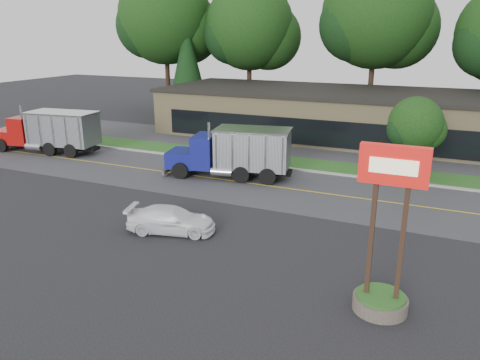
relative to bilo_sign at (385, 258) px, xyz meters
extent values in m
plane|color=#2C2C31|center=(-10.50, 2.50, -2.02)|extent=(140.00, 140.00, 0.00)
cube|color=#4E4E53|center=(-10.50, 11.50, -2.02)|extent=(60.00, 8.00, 0.02)
cube|color=gold|center=(-10.50, 11.50, -2.02)|extent=(60.00, 0.12, 0.01)
cube|color=#9E9E99|center=(-10.50, 15.70, -2.02)|extent=(60.00, 0.30, 0.12)
cube|color=#21541C|center=(-10.50, 17.50, -2.02)|extent=(60.00, 3.40, 0.03)
cube|color=#4E4E53|center=(-10.50, 22.50, -2.02)|extent=(60.00, 7.00, 0.02)
cube|color=tan|center=(-8.50, 28.50, -0.02)|extent=(32.00, 12.00, 4.00)
cylinder|color=#6B6054|center=(0.00, 0.00, -1.77)|extent=(1.90, 1.90, 0.50)
cylinder|color=#21541C|center=(0.00, 0.00, -1.47)|extent=(1.70, 1.70, 0.10)
cube|color=#332116|center=(-0.50, 0.00, 0.58)|extent=(0.16, 0.16, 5.00)
cube|color=#332116|center=(0.50, 0.00, 0.58)|extent=(0.16, 0.16, 5.00)
cube|color=red|center=(0.00, 0.00, 3.28)|extent=(2.20, 0.35, 1.30)
cube|color=beige|center=(0.00, -0.19, 3.28)|extent=(1.50, 0.04, 0.50)
cube|color=beige|center=(0.00, 0.19, 3.28)|extent=(1.50, 0.04, 0.50)
cylinder|color=#382619|center=(-30.50, 34.50, 0.98)|extent=(0.56, 0.56, 6.01)
sphere|color=#0E340F|center=(-30.50, 34.50, 9.14)|extent=(10.99, 10.99, 10.99)
sphere|color=#0E340F|center=(-28.44, 35.87, 7.77)|extent=(8.24, 8.24, 8.24)
sphere|color=black|center=(-32.22, 33.47, 8.11)|extent=(7.56, 7.56, 7.56)
cylinder|color=#382619|center=(-20.50, 36.50, 0.71)|extent=(0.56, 0.56, 5.46)
sphere|color=#0E340F|center=(-20.50, 36.50, 8.12)|extent=(9.99, 9.99, 9.99)
sphere|color=#0E340F|center=(-18.63, 37.75, 6.87)|extent=(7.49, 7.49, 7.49)
sphere|color=black|center=(-22.06, 35.56, 7.18)|extent=(6.87, 6.87, 6.87)
cylinder|color=#382619|center=(-6.50, 36.50, 1.00)|extent=(0.56, 0.56, 6.04)
sphere|color=#0E340F|center=(-6.50, 36.50, 9.19)|extent=(11.04, 11.04, 11.04)
sphere|color=#0E340F|center=(-4.43, 37.88, 7.81)|extent=(8.28, 8.28, 8.28)
sphere|color=black|center=(-8.22, 35.47, 8.15)|extent=(7.59, 7.59, 7.59)
cylinder|color=#382619|center=(-26.50, 32.50, -1.52)|extent=(0.44, 0.44, 1.00)
cone|color=black|center=(-26.50, 32.50, 3.93)|extent=(4.76, 4.76, 9.73)
cylinder|color=#382619|center=(-0.50, 17.50, -1.05)|extent=(0.56, 0.56, 1.95)
sphere|color=#0E340F|center=(-0.50, 17.50, 1.60)|extent=(3.56, 3.56, 3.56)
sphere|color=#0E340F|center=(0.17, 17.95, 1.15)|extent=(2.67, 2.67, 2.67)
sphere|color=black|center=(-1.06, 17.17, 1.26)|extent=(2.45, 2.45, 2.45)
cube|color=black|center=(-28.17, 12.59, -1.45)|extent=(8.97, 2.17, 0.28)
cube|color=#A80E0C|center=(-32.02, 12.08, -0.90)|extent=(2.42, 2.56, 1.10)
cube|color=#A80E0C|center=(-30.29, 12.31, -0.30)|extent=(1.85, 2.58, 2.20)
cube|color=black|center=(-30.96, 12.22, 0.10)|extent=(0.34, 2.09, 0.90)
cube|color=silver|center=(-26.63, 12.79, 0.00)|extent=(5.62, 3.18, 2.50)
cube|color=silver|center=(-26.63, 12.79, 1.30)|extent=(5.78, 3.35, 0.12)
cylinder|color=black|center=(-31.98, 13.24, -1.45)|extent=(1.14, 0.49, 1.10)
cylinder|color=black|center=(-31.67, 10.96, -1.45)|extent=(1.14, 0.49, 1.10)
cylinder|color=black|center=(-26.40, 13.98, -1.45)|extent=(1.14, 0.49, 1.10)
cylinder|color=black|center=(-26.10, 11.70, -1.45)|extent=(1.14, 0.49, 1.10)
cube|color=black|center=(-11.47, 12.34, -1.45)|extent=(8.03, 2.50, 0.28)
cube|color=navy|center=(-14.88, 11.68, -0.90)|extent=(2.31, 2.62, 1.10)
cube|color=navy|center=(-13.35, 11.98, -0.30)|extent=(1.82, 2.62, 2.20)
cube|color=black|center=(-13.94, 11.86, 0.10)|extent=(0.46, 2.07, 0.90)
cube|color=silver|center=(-10.11, 12.61, 0.00)|extent=(5.16, 3.36, 2.50)
cube|color=silver|center=(-10.11, 12.61, 1.30)|extent=(5.34, 3.54, 0.12)
cylinder|color=black|center=(-14.93, 12.85, -1.45)|extent=(1.15, 0.55, 1.10)
cylinder|color=black|center=(-14.49, 10.59, -1.45)|extent=(1.15, 0.55, 1.10)
cylinder|color=black|center=(-9.98, 13.80, -1.45)|extent=(1.15, 0.55, 1.10)
cylinder|color=black|center=(-9.55, 11.54, -1.45)|extent=(1.15, 0.55, 1.10)
imported|color=white|center=(-10.35, 2.84, -1.40)|extent=(4.64, 2.86, 1.25)
camera|label=1|loc=(1.36, -15.14, 7.30)|focal=35.00mm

